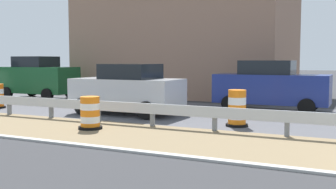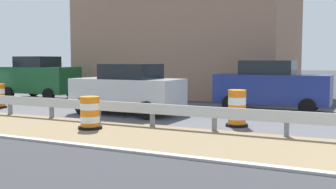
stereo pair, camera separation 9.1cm
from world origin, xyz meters
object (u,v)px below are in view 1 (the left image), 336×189
at_px(car_trailing_far_lane, 128,89).
at_px(car_distant_c, 271,86).
at_px(utility_pole_near, 219,15).
at_px(traffic_barrel_nearest, 237,110).
at_px(car_trailing_near_lane, 38,78).
at_px(traffic_barrel_close, 90,114).

bearing_deg(car_trailing_far_lane, car_distant_c, -143.92).
bearing_deg(utility_pole_near, traffic_barrel_nearest, -156.71).
height_order(car_trailing_far_lane, car_distant_c, car_distant_c).
height_order(car_trailing_far_lane, utility_pole_near, utility_pole_near).
xyz_separation_m(car_trailing_near_lane, utility_pole_near, (2.52, -9.31, 3.14)).
xyz_separation_m(traffic_barrel_nearest, traffic_barrel_close, (-2.41, 3.80, -0.08)).
distance_m(traffic_barrel_close, car_trailing_near_lane, 10.87).
relative_size(traffic_barrel_nearest, car_trailing_near_lane, 0.27).
height_order(car_trailing_near_lane, utility_pole_near, utility_pole_near).
xyz_separation_m(car_distant_c, utility_pole_near, (2.52, 3.08, 3.24)).
bearing_deg(traffic_barrel_nearest, car_distant_c, -1.48).
xyz_separation_m(traffic_barrel_close, utility_pole_near, (9.30, -0.84, 3.83)).
bearing_deg(car_distant_c, car_trailing_near_lane, 179.79).
relative_size(car_trailing_near_lane, utility_pole_near, 0.51).
height_order(car_trailing_near_lane, car_distant_c, car_trailing_near_lane).
height_order(traffic_barrel_nearest, car_trailing_far_lane, car_trailing_far_lane).
bearing_deg(traffic_barrel_close, traffic_barrel_nearest, -57.67).
relative_size(traffic_barrel_close, car_distant_c, 0.22).
height_order(traffic_barrel_close, car_distant_c, car_distant_c).
bearing_deg(car_distant_c, car_trailing_far_lane, -144.31).
xyz_separation_m(traffic_barrel_nearest, car_trailing_near_lane, (4.37, 12.28, 0.61)).
distance_m(traffic_barrel_close, car_distant_c, 7.85).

